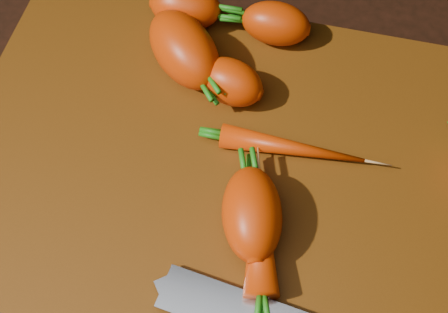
# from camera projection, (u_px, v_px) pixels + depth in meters

# --- Properties ---
(ground) EXTENTS (2.00, 2.00, 0.01)m
(ground) POSITION_uv_depth(u_px,v_px,m) (222.00, 185.00, 0.58)
(ground) COLOR black
(cutting_board) EXTENTS (0.50, 0.40, 0.01)m
(cutting_board) POSITION_uv_depth(u_px,v_px,m) (221.00, 179.00, 0.57)
(cutting_board) COLOR brown
(cutting_board) RESTS_ON ground
(carrot_0) EXTENTS (0.08, 0.05, 0.05)m
(carrot_0) POSITION_uv_depth(u_px,v_px,m) (186.00, 7.00, 0.63)
(carrot_0) COLOR #C12E00
(carrot_0) RESTS_ON cutting_board
(carrot_1) EXTENTS (0.07, 0.06, 0.04)m
(carrot_1) POSITION_uv_depth(u_px,v_px,m) (231.00, 82.00, 0.59)
(carrot_1) COLOR #C12E00
(carrot_1) RESTS_ON cutting_board
(carrot_2) EXTENTS (0.11, 0.11, 0.06)m
(carrot_2) POSITION_uv_depth(u_px,v_px,m) (184.00, 49.00, 0.60)
(carrot_2) COLOR #C12E00
(carrot_2) RESTS_ON cutting_board
(carrot_3) EXTENTS (0.07, 0.10, 0.05)m
(carrot_3) POSITION_uv_depth(u_px,v_px,m) (252.00, 214.00, 0.52)
(carrot_3) COLOR #C12E00
(carrot_3) RESTS_ON cutting_board
(carrot_4) EXTENTS (0.07, 0.05, 0.04)m
(carrot_4) POSITION_uv_depth(u_px,v_px,m) (276.00, 24.00, 0.62)
(carrot_4) COLOR #C12E00
(carrot_4) RESTS_ON cutting_board
(carrot_6) EXTENTS (0.13, 0.03, 0.02)m
(carrot_6) POSITION_uv_depth(u_px,v_px,m) (292.00, 148.00, 0.56)
(carrot_6) COLOR #C12E00
(carrot_6) RESTS_ON cutting_board
(carrot_7) EXTENTS (0.05, 0.12, 0.03)m
(carrot_7) POSITION_uv_depth(u_px,v_px,m) (260.00, 230.00, 0.52)
(carrot_7) COLOR #C12E00
(carrot_7) RESTS_ON cutting_board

